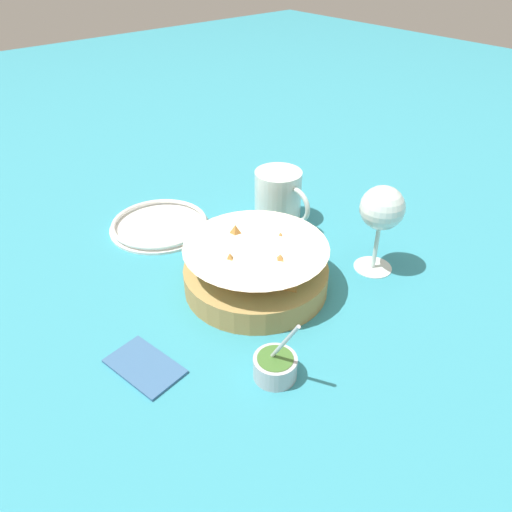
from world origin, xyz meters
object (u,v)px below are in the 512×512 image
(food_basket, at_px, (256,269))
(wine_glass, at_px, (382,211))
(sauce_cup, at_px, (275,366))
(side_plate, at_px, (160,224))
(beer_mug, at_px, (278,199))

(food_basket, bearing_deg, wine_glass, 64.42)
(sauce_cup, bearing_deg, wine_glass, 103.61)
(side_plate, bearing_deg, wine_glass, 30.74)
(food_basket, bearing_deg, sauce_cup, -33.08)
(food_basket, relative_size, wine_glass, 1.51)
(side_plate, bearing_deg, food_basket, 4.78)
(wine_glass, relative_size, beer_mug, 1.18)
(sauce_cup, relative_size, side_plate, 0.60)
(food_basket, xyz_separation_m, wine_glass, (0.09, 0.18, 0.07))
(sauce_cup, relative_size, wine_glass, 0.74)
(beer_mug, bearing_deg, side_plate, -123.17)
(wine_glass, distance_m, side_plate, 0.42)
(wine_glass, xyz_separation_m, beer_mug, (-0.22, -0.02, -0.06))
(sauce_cup, relative_size, beer_mug, 0.88)
(beer_mug, xyz_separation_m, side_plate, (-0.12, -0.19, -0.04))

